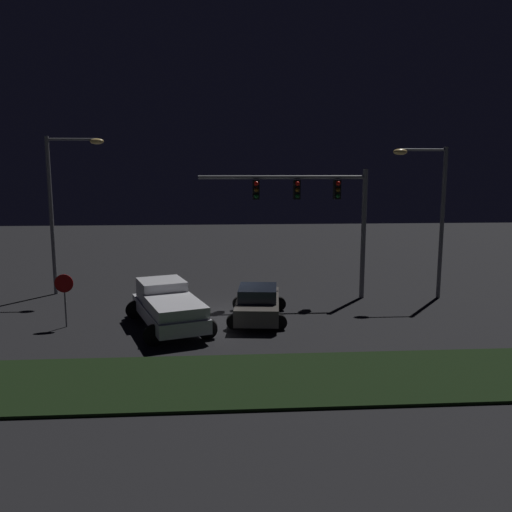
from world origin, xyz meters
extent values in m
plane|color=black|center=(0.00, 0.00, 0.00)|extent=(80.00, 80.00, 0.00)
cube|color=black|center=(0.00, -7.62, 0.05)|extent=(26.38, 4.23, 0.10)
cube|color=silver|center=(-2.46, -1.87, 0.68)|extent=(3.65, 5.76, 0.55)
cube|color=silver|center=(-2.85, -0.75, 1.38)|extent=(2.36, 2.40, 0.85)
cube|color=black|center=(-2.85, -0.75, 1.50)|extent=(2.16, 2.01, 0.51)
cube|color=silver|center=(-2.11, -2.89, 1.18)|extent=(2.80, 3.48, 0.45)
cylinder|color=black|center=(-4.07, -0.37, 0.40)|extent=(0.80, 0.22, 0.80)
cylinder|color=black|center=(-2.12, 0.30, 0.40)|extent=(0.80, 0.22, 0.80)
cylinder|color=black|center=(-2.80, -4.05, 0.40)|extent=(0.80, 0.22, 0.80)
cylinder|color=black|center=(-0.86, -3.37, 0.40)|extent=(0.80, 0.22, 0.80)
cube|color=#514C47|center=(1.29, -0.83, 0.61)|extent=(2.27, 4.57, 0.70)
cube|color=black|center=(1.26, -1.08, 1.23)|extent=(1.81, 2.16, 0.55)
cylinder|color=black|center=(0.54, 0.76, 0.32)|extent=(0.64, 0.22, 0.64)
cylinder|color=black|center=(2.36, 0.56, 0.32)|extent=(0.64, 0.22, 0.64)
cylinder|color=black|center=(0.21, -2.22, 0.32)|extent=(0.64, 0.22, 0.64)
cylinder|color=black|center=(2.04, -2.42, 0.32)|extent=(0.64, 0.22, 0.64)
cylinder|color=slate|center=(6.85, 2.73, 3.25)|extent=(0.24, 0.24, 6.50)
cylinder|color=slate|center=(2.75, 2.73, 6.10)|extent=(8.20, 0.18, 0.18)
cube|color=black|center=(5.45, 2.73, 5.50)|extent=(0.32, 0.44, 0.95)
sphere|color=red|center=(5.45, 2.50, 5.80)|extent=(0.22, 0.22, 0.22)
sphere|color=#59380A|center=(5.45, 2.50, 5.50)|extent=(0.22, 0.22, 0.22)
sphere|color=#0C4719|center=(5.45, 2.50, 5.20)|extent=(0.22, 0.22, 0.22)
cube|color=black|center=(3.45, 2.73, 5.50)|extent=(0.32, 0.44, 0.95)
sphere|color=red|center=(3.45, 2.50, 5.80)|extent=(0.22, 0.22, 0.22)
sphere|color=#59380A|center=(3.45, 2.50, 5.50)|extent=(0.22, 0.22, 0.22)
sphere|color=#0C4719|center=(3.45, 2.50, 5.20)|extent=(0.22, 0.22, 0.22)
cube|color=black|center=(1.45, 2.73, 5.50)|extent=(0.32, 0.44, 0.95)
sphere|color=red|center=(1.45, 2.50, 5.80)|extent=(0.22, 0.22, 0.22)
sphere|color=#59380A|center=(1.45, 2.50, 5.50)|extent=(0.22, 0.22, 0.22)
sphere|color=#0C4719|center=(1.45, 2.50, 5.20)|extent=(0.22, 0.22, 0.22)
cylinder|color=slate|center=(-8.98, 4.69, 4.06)|extent=(0.20, 0.20, 8.13)
cylinder|color=slate|center=(-7.74, 4.69, 7.98)|extent=(2.48, 0.12, 0.12)
ellipsoid|color=#F9CC72|center=(-6.50, 4.69, 7.88)|extent=(0.70, 0.44, 0.30)
cylinder|color=slate|center=(10.75, 2.46, 3.78)|extent=(0.20, 0.20, 7.57)
cylinder|color=slate|center=(9.60, 2.46, 7.42)|extent=(2.29, 0.12, 0.12)
ellipsoid|color=#F9CC72|center=(8.46, 2.46, 7.32)|extent=(0.70, 0.44, 0.30)
cylinder|color=slate|center=(-6.74, -1.39, 1.10)|extent=(0.07, 0.07, 2.20)
cylinder|color=#B20C0F|center=(-6.74, -1.42, 1.85)|extent=(0.76, 0.03, 0.76)
camera|label=1|loc=(-0.32, -22.92, 6.42)|focal=36.80mm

